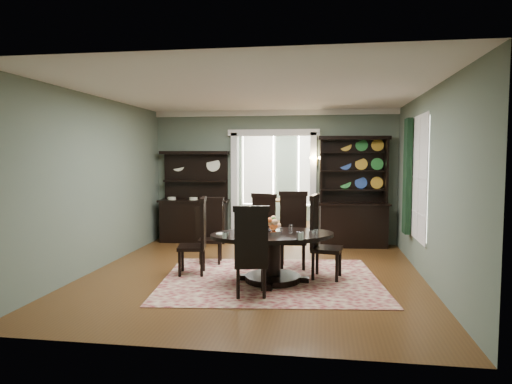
% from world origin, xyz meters
% --- Properties ---
extents(room, '(5.51, 6.01, 3.01)m').
position_xyz_m(room, '(0.00, 0.04, 1.58)').
color(room, '#563416').
rests_on(room, ground).
extents(parlor, '(3.51, 3.50, 3.01)m').
position_xyz_m(parlor, '(0.00, 5.53, 1.52)').
color(parlor, '#563416').
rests_on(parlor, ground).
extents(doorway_trim, '(2.08, 0.25, 2.57)m').
position_xyz_m(doorway_trim, '(0.00, 3.00, 1.62)').
color(doorway_trim, white).
rests_on(doorway_trim, floor).
extents(right_window, '(0.15, 1.47, 2.12)m').
position_xyz_m(right_window, '(2.69, 0.93, 1.60)').
color(right_window, white).
rests_on(right_window, wall_right).
extents(wall_sconce, '(0.27, 0.21, 0.21)m').
position_xyz_m(wall_sconce, '(0.95, 2.85, 1.89)').
color(wall_sconce, gold).
rests_on(wall_sconce, back_wall_right).
extents(rug, '(3.71, 3.19, 0.01)m').
position_xyz_m(rug, '(0.32, -0.27, 0.01)').
color(rug, maroon).
rests_on(rug, floor).
extents(dining_table, '(2.27, 2.27, 0.77)m').
position_xyz_m(dining_table, '(0.36, -0.37, 0.53)').
color(dining_table, black).
rests_on(dining_table, rug).
extents(centerpiece, '(1.58, 1.02, 0.26)m').
position_xyz_m(centerpiece, '(0.36, -0.45, 0.84)').
color(centerpiece, white).
rests_on(centerpiece, dining_table).
extents(chair_far_left, '(0.50, 0.48, 1.21)m').
position_xyz_m(chair_far_left, '(-0.92, 0.80, 0.63)').
color(chair_far_left, black).
rests_on(chair_far_left, rug).
extents(chair_far_mid, '(0.58, 0.56, 1.28)m').
position_xyz_m(chair_far_mid, '(0.03, 0.81, 0.67)').
color(chair_far_mid, black).
rests_on(chair_far_mid, rug).
extents(chair_far_right, '(0.52, 0.50, 1.34)m').
position_xyz_m(chair_far_right, '(0.61, 0.67, 0.71)').
color(chair_far_right, black).
rests_on(chair_far_right, rug).
extents(chair_end_left, '(0.53, 0.55, 1.29)m').
position_xyz_m(chair_end_left, '(-0.91, -0.11, 0.68)').
color(chair_end_left, black).
rests_on(chair_end_left, rug).
extents(chair_end_right, '(0.55, 0.57, 1.35)m').
position_xyz_m(chair_end_right, '(1.09, -0.04, 0.71)').
color(chair_end_right, black).
rests_on(chair_end_right, rug).
extents(chair_near, '(0.56, 0.54, 1.30)m').
position_xyz_m(chair_near, '(0.16, -1.23, 0.68)').
color(chair_near, black).
rests_on(chair_near, rug).
extents(sideboard, '(1.61, 0.64, 2.08)m').
position_xyz_m(sideboard, '(-1.81, 2.76, 0.73)').
color(sideboard, black).
rests_on(sideboard, floor).
extents(welsh_dresser, '(1.58, 0.70, 2.40)m').
position_xyz_m(welsh_dresser, '(1.77, 2.74, 0.87)').
color(welsh_dresser, black).
rests_on(welsh_dresser, floor).
extents(parlor_table, '(0.87, 0.87, 0.80)m').
position_xyz_m(parlor_table, '(0.14, 4.89, 0.53)').
color(parlor_table, '#573718').
rests_on(parlor_table, parlor_floor).
extents(parlor_chair_left, '(0.39, 0.38, 0.84)m').
position_xyz_m(parlor_chair_left, '(-0.69, 4.98, 0.45)').
color(parlor_chair_left, '#573718').
rests_on(parlor_chair_left, parlor_floor).
extents(parlor_chair_right, '(0.44, 0.43, 0.93)m').
position_xyz_m(parlor_chair_right, '(0.39, 4.68, 0.50)').
color(parlor_chair_right, '#573718').
rests_on(parlor_chair_right, parlor_floor).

